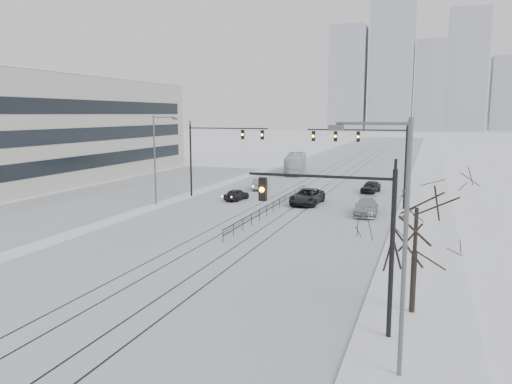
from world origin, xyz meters
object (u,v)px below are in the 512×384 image
sedan_sb_outer (260,184)px  sedan_nb_front (307,197)px  sedan_sb_inner (237,195)px  sedan_nb_far (371,187)px  sedan_nb_right (366,207)px  traffic_mast_near (352,228)px  box_truck (296,163)px  bare_tree (416,219)px

sedan_sb_outer → sedan_nb_front: size_ratio=0.73×
sedan_sb_inner → sedan_nb_far: sedan_nb_far is taller
sedan_nb_far → sedan_nb_right: bearing=-76.0°
sedan_nb_right → traffic_mast_near: bearing=-87.5°
traffic_mast_near → sedan_nb_front: traffic_mast_near is taller
sedan_nb_front → box_truck: box_truck is taller
traffic_mast_near → sedan_nb_far: bearing=95.1°
bare_tree → sedan_nb_front: (-11.18, 26.13, -3.70)m
sedan_sb_outer → box_truck: (-0.29, 17.80, 0.86)m
traffic_mast_near → sedan_sb_outer: traffic_mast_near is taller
sedan_nb_far → sedan_sb_inner: bearing=-132.6°
sedan_nb_far → box_truck: size_ratio=0.37×
sedan_nb_front → box_truck: bearing=109.3°
bare_tree → sedan_nb_front: size_ratio=1.08×
bare_tree → sedan_sb_outer: bearing=119.1°
traffic_mast_near → sedan_nb_far: (-3.52, 39.07, -3.87)m
bare_tree → sedan_nb_front: 28.66m
traffic_mast_near → sedan_nb_right: traffic_mast_near is taller
sedan_nb_front → sedan_nb_far: bearing=64.1°
sedan_nb_front → traffic_mast_near: bearing=-71.3°
sedan_nb_far → box_truck: box_truck is taller
bare_tree → sedan_nb_far: size_ratio=1.50×
sedan_sb_inner → box_truck: box_truck is taller
sedan_sb_inner → sedan_nb_front: bearing=-171.2°
traffic_mast_near → box_truck: bearing=107.0°
traffic_mast_near → bare_tree: bearing=51.2°
traffic_mast_near → sedan_nb_far: traffic_mast_near is taller
sedan_sb_inner → box_truck: size_ratio=0.33×
sedan_sb_outer → sedan_nb_right: (14.05, -11.48, 0.04)m
sedan_sb_outer → sedan_nb_front: sedan_nb_front is taller
traffic_mast_near → box_truck: traffic_mast_near is taller
sedan_nb_right → sedan_nb_far: sedan_nb_right is taller
sedan_nb_front → sedan_nb_right: size_ratio=1.13×
bare_tree → sedan_nb_right: 23.31m
bare_tree → sedan_sb_inner: bare_tree is taller
traffic_mast_near → sedan_sb_inner: (-16.42, 28.96, -3.94)m
sedan_nb_front → sedan_nb_far: sedan_nb_front is taller
traffic_mast_near → sedan_nb_front: size_ratio=1.23×
traffic_mast_near → bare_tree: size_ratio=1.15×
sedan_nb_right → sedan_sb_inner: bearing=163.2°
bare_tree → sedan_sb_inner: bearing=126.0°
traffic_mast_near → sedan_nb_far: 39.42m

